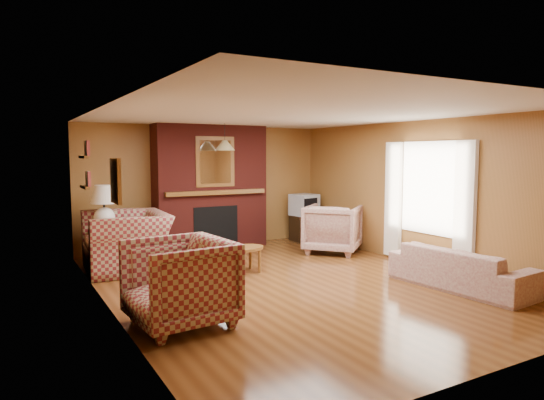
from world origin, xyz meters
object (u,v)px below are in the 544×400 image
plaid_loveseat (126,241)px  fireplace (211,188)px  coffee_table (240,251)px  floral_armchair (333,229)px  tv_stand (304,228)px  crt_tv (304,205)px  side_table (105,247)px  plaid_armchair (180,282)px  floral_sofa (461,268)px  table_lamp (104,204)px

plaid_loveseat → fireplace: bearing=120.6°
plaid_loveseat → coffee_table: (1.49, -1.09, -0.12)m
fireplace → floral_armchair: fireplace is taller
fireplace → floral_armchair: (1.84, -1.49, -0.73)m
coffee_table → tv_stand: tv_stand is taller
crt_tv → fireplace: bearing=174.7°
coffee_table → side_table: bearing=139.0°
fireplace → plaid_armchair: fireplace is taller
floral_sofa → tv_stand: bearing=-6.8°
table_lamp → tv_stand: (4.15, 0.35, -0.76)m
plaid_armchair → tv_stand: bearing=128.0°
plaid_loveseat → table_lamp: size_ratio=2.00×
fireplace → floral_armchair: 2.47m
plaid_loveseat → floral_armchair: (3.69, -0.53, -0.01)m
floral_armchair → table_lamp: table_lamp is taller
fireplace → floral_armchair: bearing=-39.0°
plaid_armchair → floral_sofa: 3.89m
crt_tv → table_lamp: bearing=-175.3°
plaid_armchair → plaid_loveseat: bearing=173.6°
plaid_loveseat → coffee_table: bearing=57.1°
floral_sofa → floral_armchair: 2.86m
plaid_armchair → floral_armchair: size_ratio=1.05×
plaid_loveseat → side_table: size_ratio=2.23×
floral_armchair → tv_stand: 1.33m
tv_stand → side_table: bearing=-172.4°
table_lamp → side_table: bearing=0.0°
plaid_armchair → floral_sofa: plaid_armchair is taller
coffee_table → table_lamp: bearing=139.0°
plaid_loveseat → plaid_armchair: plaid_armchair is taller
table_lamp → tv_stand: size_ratio=1.30×
plaid_armchair → crt_tv: crt_tv is taller
floral_sofa → floral_armchair: (-0.06, 2.85, 0.17)m
table_lamp → crt_tv: (4.15, 0.34, -0.26)m
plaid_loveseat → floral_armchair: 3.72m
table_lamp → crt_tv: size_ratio=1.23×
side_table → tv_stand: bearing=4.8°
plaid_loveseat → side_table: 0.51m
plaid_loveseat → floral_armchair: bearing=85.1°
plaid_loveseat → coffee_table: size_ratio=1.81×
side_table → crt_tv: 4.19m
plaid_loveseat → table_lamp: 0.75m
plaid_armchair → crt_tv: (4.00, 3.65, 0.30)m
floral_armchair → crt_tv: bearing=-49.9°
plaid_armchair → table_lamp: bearing=178.2°
plaid_armchair → crt_tv: size_ratio=1.80×
floral_armchair → coffee_table: 2.27m
floral_sofa → coffee_table: 3.23m
floral_sofa → side_table: side_table is taller
plaid_loveseat → table_lamp: table_lamp is taller
floral_armchair → coffee_table: bearing=63.6°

